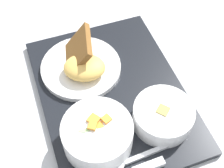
% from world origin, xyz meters
% --- Properties ---
extents(ground_plane, '(4.00, 4.00, 0.00)m').
position_xyz_m(ground_plane, '(0.00, 0.00, 0.00)').
color(ground_plane, silver).
extents(serving_tray, '(0.46, 0.36, 0.02)m').
position_xyz_m(serving_tray, '(0.00, 0.00, 0.01)').
color(serving_tray, black).
rests_on(serving_tray, ground_plane).
extents(bowl_salad, '(0.14, 0.14, 0.07)m').
position_xyz_m(bowl_salad, '(-0.11, 0.06, 0.05)').
color(bowl_salad, white).
rests_on(bowl_salad, serving_tray).
extents(bowl_soup, '(0.12, 0.12, 0.05)m').
position_xyz_m(bowl_soup, '(-0.10, -0.08, 0.04)').
color(bowl_soup, white).
rests_on(bowl_soup, serving_tray).
extents(plate_main, '(0.19, 0.19, 0.09)m').
position_xyz_m(plate_main, '(0.08, 0.05, 0.04)').
color(plate_main, white).
rests_on(plate_main, serving_tray).
extents(spoon, '(0.05, 0.17, 0.01)m').
position_xyz_m(spoon, '(-0.17, 0.02, 0.02)').
color(spoon, silver).
rests_on(spoon, serving_tray).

